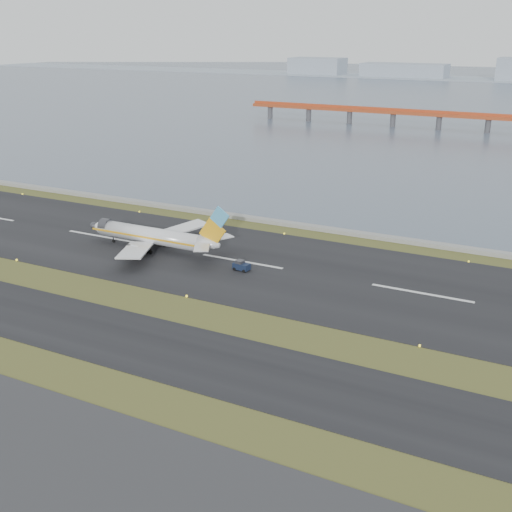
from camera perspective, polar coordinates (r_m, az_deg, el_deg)
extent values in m
plane|color=#334619|center=(118.99, -8.15, -4.92)|extent=(1000.00, 1000.00, 0.00)
cube|color=black|center=(110.42, -11.73, -7.15)|extent=(1000.00, 18.00, 0.10)
cube|color=black|center=(142.54, -1.26, -0.49)|extent=(1000.00, 45.00, 0.10)
cube|color=#969690|center=(168.04, 3.60, 2.77)|extent=(1000.00, 2.50, 1.00)
cube|color=#485466|center=(553.60, 20.97, 13.24)|extent=(1400.00, 800.00, 1.30)
cube|color=#B2431E|center=(343.07, 20.00, 11.48)|extent=(260.00, 5.00, 1.60)
cube|color=#B2431E|center=(342.89, 20.02, 11.72)|extent=(260.00, 0.40, 1.40)
cylinder|color=#4C4C51|center=(368.40, 4.70, 12.33)|extent=(2.80, 2.80, 7.00)
cylinder|color=#4C4C51|center=(343.64, 19.91, 10.74)|extent=(2.80, 2.80, 7.00)
cube|color=#9BA8B7|center=(763.56, 5.49, 16.47)|extent=(60.00, 35.00, 18.00)
cube|color=#9BA8B7|center=(732.41, 13.04, 15.79)|extent=(90.00, 35.00, 14.00)
cylinder|color=white|center=(151.39, -9.40, 1.83)|extent=(28.00, 3.80, 3.80)
cone|color=white|center=(160.85, -13.90, 2.57)|extent=(3.20, 3.80, 3.80)
cone|color=white|center=(142.62, -4.14, 1.06)|extent=(5.00, 3.80, 3.80)
cube|color=yellow|center=(149.93, -9.83, 1.63)|extent=(31.00, 0.06, 0.45)
cube|color=yellow|center=(152.86, -8.98, 2.03)|extent=(31.00, 0.06, 0.45)
cube|color=white|center=(143.93, -10.66, 0.52)|extent=(11.31, 15.89, 1.66)
cube|color=white|center=(156.97, -6.91, 2.33)|extent=(11.31, 15.89, 1.66)
cylinder|color=#37373C|center=(147.17, -10.57, 0.46)|extent=(4.20, 2.10, 2.10)
cylinder|color=#37373C|center=(156.30, -7.92, 1.74)|extent=(4.20, 2.10, 2.10)
cube|color=yellow|center=(141.33, -3.89, 2.13)|extent=(6.80, 0.35, 6.85)
cube|color=#51B1E7|center=(139.34, -3.25, 3.48)|extent=(4.85, 0.37, 4.90)
cube|color=white|center=(139.25, -4.84, 0.80)|extent=(5.64, 6.80, 0.22)
cube|color=white|center=(145.41, -3.27, 1.66)|extent=(5.64, 6.80, 0.22)
cylinder|color=black|center=(158.86, -12.55, 1.31)|extent=(0.80, 0.28, 0.80)
cylinder|color=black|center=(149.33, -9.50, 0.38)|extent=(1.00, 0.38, 1.00)
cylinder|color=black|center=(153.60, -8.27, 0.99)|extent=(1.00, 0.38, 1.00)
cube|color=#131E36|center=(137.01, -1.29, -0.92)|extent=(3.71, 2.32, 1.33)
cube|color=#37373C|center=(136.93, -1.45, -0.54)|extent=(1.70, 1.80, 0.77)
cylinder|color=black|center=(137.18, -1.92, -1.17)|extent=(0.80, 0.41, 0.77)
cylinder|color=black|center=(138.54, -1.50, -0.95)|extent=(0.80, 0.41, 0.77)
cylinder|color=black|center=(135.90, -1.07, -1.37)|extent=(0.80, 0.41, 0.77)
cylinder|color=black|center=(137.27, -0.66, -1.14)|extent=(0.80, 0.41, 0.77)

